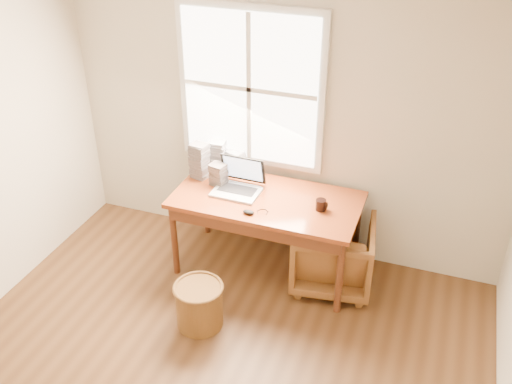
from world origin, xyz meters
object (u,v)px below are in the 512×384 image
at_px(laptop, 236,177).
at_px(desk, 267,200).
at_px(coffee_mug, 321,205).
at_px(armchair, 333,254).
at_px(wicker_stool, 199,305).
at_px(cd_stack_a, 217,156).

bearing_deg(laptop, desk, 5.30).
distance_m(laptop, coffee_mug, 0.76).
height_order(desk, armchair, desk).
relative_size(wicker_stool, cd_stack_a, 1.25).
xyz_separation_m(armchair, coffee_mug, (-0.13, -0.03, 0.49)).
xyz_separation_m(wicker_stool, laptop, (-0.01, 0.84, 0.72)).
bearing_deg(coffee_mug, laptop, 171.28).
distance_m(desk, wicker_stool, 1.05).
xyz_separation_m(coffee_mug, cd_stack_a, (-1.06, 0.33, 0.10)).
height_order(coffee_mug, cd_stack_a, cd_stack_a).
bearing_deg(wicker_stool, desk, 72.81).
distance_m(armchair, coffee_mug, 0.50).
xyz_separation_m(desk, coffee_mug, (0.48, -0.03, 0.07)).
xyz_separation_m(desk, armchair, (0.61, 0.00, -0.42)).
height_order(desk, cd_stack_a, cd_stack_a).
relative_size(wicker_stool, laptop, 0.83).
bearing_deg(cd_stack_a, coffee_mug, -17.17).
xyz_separation_m(wicker_stool, coffee_mug, (0.74, 0.84, 0.61)).
bearing_deg(armchair, desk, -8.39).
xyz_separation_m(armchair, wicker_stool, (-0.88, -0.86, -0.13)).
relative_size(desk, armchair, 2.33).
height_order(wicker_stool, cd_stack_a, cd_stack_a).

